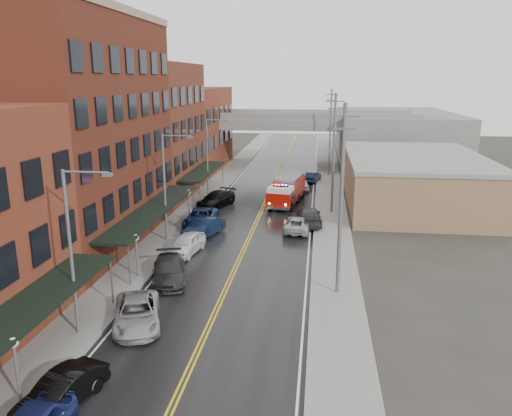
{
  "coord_description": "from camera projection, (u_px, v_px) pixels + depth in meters",
  "views": [
    {
      "loc": [
        5.78,
        -14.91,
        13.39
      ],
      "look_at": [
        0.75,
        24.54,
        3.0
      ],
      "focal_mm": 35.0,
      "sensor_mm": 36.0,
      "label": 1
    }
  ],
  "objects": [
    {
      "name": "brick_building_far",
      "position": [
        191.0,
        129.0,
        74.18
      ],
      "size": [
        9.0,
        20.0,
        12.0
      ],
      "primitive_type": "cube",
      "color": "maroon",
      "rests_on": "ground"
    },
    {
      "name": "curb_right",
      "position": [
        316.0,
        225.0,
        46.48
      ],
      "size": [
        0.3,
        160.0,
        0.15
      ],
      "primitive_type": "cube",
      "color": "gray",
      "rests_on": "ground"
    },
    {
      "name": "tan_building",
      "position": [
        413.0,
        181.0,
        54.2
      ],
      "size": [
        14.0,
        22.0,
        5.0
      ],
      "primitive_type": "cube",
      "color": "#906F4D",
      "rests_on": "ground"
    },
    {
      "name": "parked_car_right_3",
      "position": [
        313.0,
        177.0,
        66.05
      ],
      "size": [
        2.31,
        4.3,
        1.35
      ],
      "primitive_type": "imported",
      "rotation": [
        0.0,
        0.0,
        2.91
      ],
      "color": "black",
      "rests_on": "ground"
    },
    {
      "name": "parked_car_left_3",
      "position": [
        169.0,
        271.0,
        33.72
      ],
      "size": [
        3.56,
        5.68,
        1.53
      ],
      "primitive_type": "imported",
      "rotation": [
        0.0,
        0.0,
        0.29
      ],
      "color": "#252527",
      "rests_on": "ground"
    },
    {
      "name": "street_lamp_0",
      "position": [
        74.0,
        243.0,
        25.57
      ],
      "size": [
        2.64,
        0.22,
        9.0
      ],
      "color": "#59595B",
      "rests_on": "ground"
    },
    {
      "name": "parked_car_left_6",
      "position": [
        201.0,
        218.0,
        46.46
      ],
      "size": [
        2.63,
        5.59,
        1.54
      ],
      "primitive_type": "imported",
      "rotation": [
        0.0,
        0.0,
        0.01
      ],
      "color": "#14254C",
      "rests_on": "ground"
    },
    {
      "name": "parked_car_left_1",
      "position": [
        61.0,
        391.0,
        20.79
      ],
      "size": [
        2.7,
        4.65,
        1.45
      ],
      "primitive_type": "imported",
      "rotation": [
        0.0,
        0.0,
        -0.28
      ],
      "color": "black",
      "rests_on": "ground"
    },
    {
      "name": "utility_pole_1",
      "position": [
        334.0,
        152.0,
        49.51
      ],
      "size": [
        1.8,
        0.24,
        12.0
      ],
      "color": "#59595B",
      "rests_on": "ground"
    },
    {
      "name": "road",
      "position": [
        255.0,
        224.0,
        47.19
      ],
      "size": [
        11.0,
        160.0,
        0.02
      ],
      "primitive_type": "cube",
      "color": "black",
      "rests_on": "ground"
    },
    {
      "name": "utility_pole_2",
      "position": [
        330.0,
        131.0,
        68.71
      ],
      "size": [
        1.8,
        0.24,
        12.0
      ],
      "color": "#59595B",
      "rests_on": "ground"
    },
    {
      "name": "parked_car_left_4",
      "position": [
        186.0,
        244.0,
        39.08
      ],
      "size": [
        2.53,
        4.83,
        1.57
      ],
      "primitive_type": "imported",
      "rotation": [
        0.0,
        0.0,
        -0.15
      ],
      "color": "silver",
      "rests_on": "ground"
    },
    {
      "name": "parked_car_left_5",
      "position": [
        203.0,
        228.0,
        43.23
      ],
      "size": [
        3.19,
        5.17,
        1.61
      ],
      "primitive_type": "imported",
      "rotation": [
        0.0,
        0.0,
        -0.33
      ],
      "color": "#0E1933",
      "rests_on": "ground"
    },
    {
      "name": "parked_car_right_0",
      "position": [
        298.0,
        224.0,
        44.79
      ],
      "size": [
        2.57,
        4.98,
        1.34
      ],
      "primitive_type": "imported",
      "rotation": [
        0.0,
        0.0,
        3.07
      ],
      "color": "#A4A7AC",
      "rests_on": "ground"
    },
    {
      "name": "sidewalk_right",
      "position": [
        333.0,
        226.0,
        46.28
      ],
      "size": [
        3.0,
        160.0,
        0.15
      ],
      "primitive_type": "cube",
      "color": "slate",
      "rests_on": "ground"
    },
    {
      "name": "street_lamp_1",
      "position": [
        167.0,
        181.0,
        40.93
      ],
      "size": [
        2.64,
        0.22,
        9.0
      ],
      "color": "#59595B",
      "rests_on": "ground"
    },
    {
      "name": "parked_car_left_2",
      "position": [
        137.0,
        313.0,
        27.68
      ],
      "size": [
        4.01,
        5.8,
        1.47
      ],
      "primitive_type": "imported",
      "rotation": [
        0.0,
        0.0,
        0.33
      ],
      "color": "#929399",
      "rests_on": "ground"
    },
    {
      "name": "awning_2",
      "position": [
        203.0,
        171.0,
        57.43
      ],
      "size": [
        2.6,
        13.0,
        3.09
      ],
      "color": "black",
      "rests_on": "ground"
    },
    {
      "name": "utility_pole_0",
      "position": [
        341.0,
        198.0,
        30.32
      ],
      "size": [
        1.8,
        0.24,
        12.0
      ],
      "color": "#59595B",
      "rests_on": "ground"
    },
    {
      "name": "overpass",
      "position": [
        282.0,
        128.0,
        76.39
      ],
      "size": [
        40.0,
        10.0,
        7.5
      ],
      "color": "slate",
      "rests_on": "ground"
    },
    {
      "name": "parked_car_right_2",
      "position": [
        301.0,
        184.0,
        61.22
      ],
      "size": [
        2.3,
        4.42,
        1.43
      ],
      "primitive_type": "imported",
      "rotation": [
        0.0,
        0.0,
        3.29
      ],
      "color": "silver",
      "rests_on": "ground"
    },
    {
      "name": "awning_0",
      "position": [
        17.0,
        317.0,
        22.4
      ],
      "size": [
        2.6,
        16.0,
        3.09
      ],
      "color": "black",
      "rests_on": "ground"
    },
    {
      "name": "globe_lamp_0",
      "position": [
        15.0,
        356.0,
        20.52
      ],
      "size": [
        0.44,
        0.44,
        3.12
      ],
      "color": "#59595B",
      "rests_on": "ground"
    },
    {
      "name": "awning_1",
      "position": [
        154.0,
        210.0,
        40.64
      ],
      "size": [
        2.6,
        18.0,
        3.09
      ],
      "color": "black",
      "rests_on": "ground"
    },
    {
      "name": "parked_car_left_7",
      "position": [
        216.0,
        199.0,
        53.24
      ],
      "size": [
        3.98,
        6.04,
        1.63
      ],
      "primitive_type": "imported",
      "rotation": [
        0.0,
        0.0,
        -0.33
      ],
      "color": "black",
      "rests_on": "ground"
    },
    {
      "name": "sidewalk_left",
      "position": [
        181.0,
        220.0,
        48.07
      ],
      "size": [
        3.0,
        160.0,
        0.15
      ],
      "primitive_type": "cube",
      "color": "slate",
      "rests_on": "ground"
    },
    {
      "name": "curb_left",
      "position": [
        197.0,
        221.0,
        47.87
      ],
      "size": [
        0.3,
        160.0,
        0.15
      ],
      "primitive_type": "cube",
      "color": "gray",
      "rests_on": "ground"
    },
    {
      "name": "parked_car_right_1",
      "position": [
        309.0,
        216.0,
        46.75
      ],
      "size": [
        2.68,
        5.74,
        1.62
      ],
      "primitive_type": "imported",
      "rotation": [
        0.0,
        0.0,
        3.22
      ],
      "color": "#2A2A2D",
      "rests_on": "ground"
    },
    {
      "name": "globe_lamp_2",
      "position": [
        189.0,
        198.0,
        47.39
      ],
      "size": [
        0.44,
        0.44,
        3.12
      ],
      "color": "#59595B",
      "rests_on": "ground"
    },
    {
      "name": "brick_building_c",
      "position": [
        152.0,
        131.0,
        57.0
      ],
      "size": [
        9.0,
        15.0,
        15.0
      ],
      "primitive_type": "cube",
      "color": "#5A2B1B",
      "rests_on": "ground"
    },
    {
      "name": "right_far_block",
      "position": [
        394.0,
        137.0,
        82.36
      ],
      "size": [
        18.0,
        30.0,
        8.0
      ],
      "primitive_type": "cube",
      "color": "slate",
      "rests_on": "ground"
    },
    {
      "name": "globe_lamp_1",
      "position": [
        136.0,
        246.0,
        33.96
      ],
      "size": [
        0.44,
        0.44,
        3.12
      ],
      "color": "#59595B",
      "rests_on": "ground"
    },
    {
      "name": "brick_building_b",
      "position": [
        79.0,
        135.0,
        39.83
      ],
      "size": [
        9.0,
        20.0,
        18.0
      ],
      "primitive_type": "cube",
      "color": "#4D1F14",
      "rests_on": "ground"
    },
    {
      "name": "fire_truck",
      "position": [
        287.0,
        190.0,
        54.2
      ],
      "size": [
        4.23,
        8.26,
        2.9
      ],
      "rotation": [
        0.0,
        0.0,
        -0.17
      ],
      "color": "#9F0F07",
      "rests_on": "ground"
    },
    {
      "name": "street_lamp_2",
      "position": [
        209.0,
        153.0,
        56.28
      ],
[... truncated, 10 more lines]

